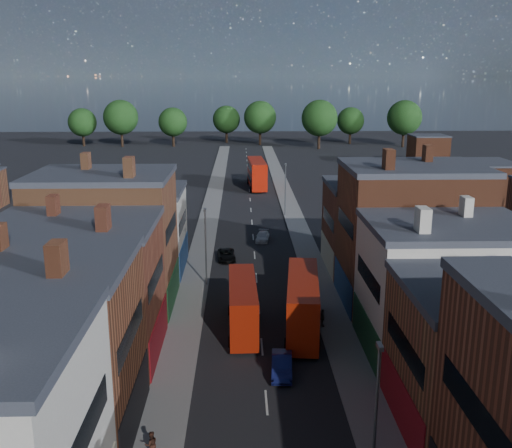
{
  "coord_description": "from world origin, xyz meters",
  "views": [
    {
      "loc": [
        -1.59,
        -25.42,
        20.87
      ],
      "look_at": [
        0.0,
        33.57,
        5.56
      ],
      "focal_mm": 40.0,
      "sensor_mm": 36.0,
      "label": 1
    }
  ],
  "objects": [
    {
      "name": "pavement_west",
      "position": [
        -6.5,
        50.0,
        0.06
      ],
      "size": [
        3.0,
        200.0,
        0.12
      ],
      "primitive_type": "cube",
      "color": "gray",
      "rests_on": "ground"
    },
    {
      "name": "ped_1",
      "position": [
        -6.72,
        2.54,
        0.89
      ],
      "size": [
        0.85,
        0.66,
        1.54
      ],
      "primitive_type": "imported",
      "rotation": [
        0.0,
        0.0,
        3.52
      ],
      "color": "#402319",
      "rests_on": "pavement_west"
    },
    {
      "name": "pavement_east",
      "position": [
        6.5,
        50.0,
        0.06
      ],
      "size": [
        3.0,
        200.0,
        0.12
      ],
      "primitive_type": "cube",
      "color": "gray",
      "rests_on": "ground"
    },
    {
      "name": "bus_0",
      "position": [
        -1.5,
        19.22,
        2.29
      ],
      "size": [
        2.67,
        9.89,
        4.25
      ],
      "rotation": [
        0.0,
        0.0,
        0.02
      ],
      "color": "#A61D09",
      "rests_on": "ground"
    },
    {
      "name": "lamp_post_2",
      "position": [
        -5.2,
        30.0,
        4.7
      ],
      "size": [
        0.25,
        0.7,
        8.12
      ],
      "color": "slate",
      "rests_on": "ground"
    },
    {
      "name": "car_3",
      "position": [
        1.2,
        46.25,
        0.57
      ],
      "size": [
        2.08,
        4.11,
        1.14
      ],
      "primitive_type": "imported",
      "rotation": [
        0.0,
        0.0,
        -0.13
      ],
      "color": "silver",
      "rests_on": "ground"
    },
    {
      "name": "car_1",
      "position": [
        1.27,
        11.72,
        0.69
      ],
      "size": [
        1.72,
        4.25,
        1.37
      ],
      "primitive_type": "imported",
      "rotation": [
        0.0,
        0.0,
        -0.06
      ],
      "color": "navy",
      "rests_on": "ground"
    },
    {
      "name": "bus_1",
      "position": [
        3.5,
        18.79,
        2.56
      ],
      "size": [
        3.61,
        11.18,
        4.74
      ],
      "rotation": [
        0.0,
        0.0,
        -0.1
      ],
      "color": "#BA220A",
      "rests_on": "ground"
    },
    {
      "name": "lamp_post_3",
      "position": [
        5.2,
        60.0,
        4.7
      ],
      "size": [
        0.25,
        0.7,
        8.12
      ],
      "color": "slate",
      "rests_on": "ground"
    },
    {
      "name": "lamp_post_1",
      "position": [
        5.2,
        0.0,
        4.7
      ],
      "size": [
        0.25,
        0.7,
        8.12
      ],
      "color": "slate",
      "rests_on": "ground"
    },
    {
      "name": "car_2",
      "position": [
        -3.34,
        38.32,
        0.6
      ],
      "size": [
        2.29,
        4.43,
        1.19
      ],
      "primitive_type": "imported",
      "rotation": [
        0.0,
        0.0,
        0.07
      ],
      "color": "black",
      "rests_on": "ground"
    },
    {
      "name": "bus_2",
      "position": [
        1.5,
        82.71,
        2.9
      ],
      "size": [
        3.68,
        12.58,
        5.37
      ],
      "rotation": [
        0.0,
        0.0,
        0.06
      ],
      "color": "#B91808",
      "rests_on": "ground"
    },
    {
      "name": "ped_3",
      "position": [
        5.3,
        19.44,
        0.91
      ],
      "size": [
        0.53,
        0.97,
        1.57
      ],
      "primitive_type": "imported",
      "rotation": [
        0.0,
        0.0,
        1.7
      ],
      "color": "#58514B",
      "rests_on": "pavement_east"
    }
  ]
}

